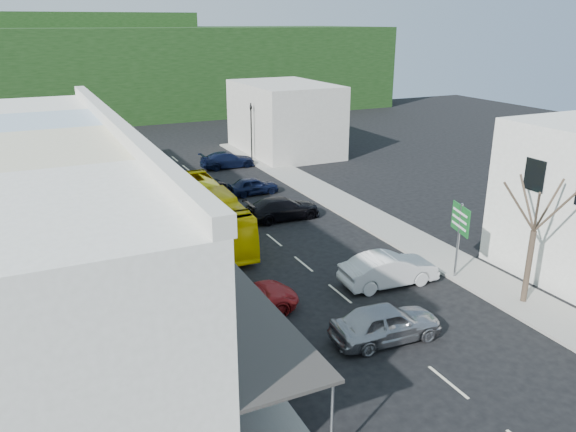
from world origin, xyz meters
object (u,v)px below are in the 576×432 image
object	(u,v)px
car_silver	(386,325)
street_tree	(534,231)
car_red	(244,299)
traffic_signal	(251,132)
pedestrian_left	(176,283)
car_white	(389,272)
bus	(207,214)
direction_sign	(458,242)

from	to	relation	value
car_silver	street_tree	distance (m)	8.40
car_red	traffic_signal	size ratio (longest dim) A/B	0.83
pedestrian_left	car_white	bearing A→B (deg)	-111.22
car_silver	car_white	bearing A→B (deg)	-32.70
bus	street_tree	xyz separation A→B (m)	(10.92, -14.88, 2.16)
car_silver	traffic_signal	world-z (taller)	traffic_signal
street_tree	pedestrian_left	bearing A→B (deg)	154.13
bus	traffic_signal	size ratio (longest dim) A/B	2.10
car_silver	direction_sign	xyz separation A→B (m)	(6.77, 3.45, 1.37)
direction_sign	car_silver	bearing A→B (deg)	-137.26
direction_sign	pedestrian_left	bearing A→B (deg)	-179.04
car_white	traffic_signal	distance (m)	28.59
car_white	direction_sign	bearing A→B (deg)	-100.38
street_tree	traffic_signal	size ratio (longest dim) A/B	1.34
car_white	bus	bearing A→B (deg)	35.17
street_tree	traffic_signal	bearing A→B (deg)	91.41
car_white	direction_sign	world-z (taller)	direction_sign
traffic_signal	car_silver	bearing A→B (deg)	73.84
car_red	pedestrian_left	bearing A→B (deg)	53.52
car_white	traffic_signal	size ratio (longest dim) A/B	0.79
car_white	car_silver	bearing A→B (deg)	147.73
car_red	traffic_signal	distance (m)	30.20
car_red	traffic_signal	xyz separation A→B (m)	(11.58, 27.81, 2.07)
bus	street_tree	size ratio (longest dim) A/B	1.56
bus	car_silver	xyz separation A→B (m)	(3.08, -14.74, -0.85)
direction_sign	traffic_signal	distance (m)	29.18
car_white	pedestrian_left	world-z (taller)	pedestrian_left
bus	direction_sign	size ratio (longest dim) A/B	2.80
pedestrian_left	street_tree	world-z (taller)	street_tree
car_red	pedestrian_left	xyz separation A→B (m)	(-2.52, 2.30, 0.30)
bus	car_silver	bearing A→B (deg)	-75.60
car_red	street_tree	xyz separation A→B (m)	(12.39, -4.93, 3.01)
pedestrian_left	direction_sign	world-z (taller)	direction_sign
bus	car_white	world-z (taller)	bus
bus	street_tree	world-z (taller)	street_tree
car_red	street_tree	distance (m)	13.68
pedestrian_left	street_tree	distance (m)	16.80
direction_sign	street_tree	distance (m)	4.09
car_white	pedestrian_left	distance (m)	10.64
car_silver	direction_sign	size ratio (longest dim) A/B	1.06
bus	car_white	bearing A→B (deg)	-56.23
car_red	direction_sign	world-z (taller)	direction_sign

